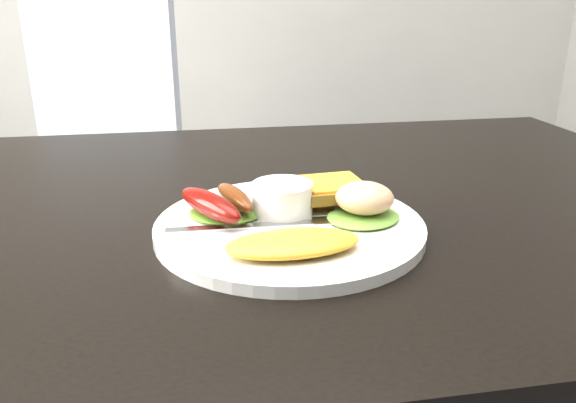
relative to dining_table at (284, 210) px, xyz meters
name	(u,v)px	position (x,y,z in m)	size (l,w,h in m)	color
dining_table	(284,210)	(0.00, 0.00, 0.00)	(1.20, 0.80, 0.04)	black
dining_chair	(105,193)	(-0.37, 0.94, -0.28)	(0.48, 0.48, 0.06)	tan
person	(151,95)	(-0.21, 0.77, 0.03)	(0.55, 0.36, 1.52)	navy
plate	(290,227)	(-0.01, -0.12, 0.03)	(0.29, 0.29, 0.01)	white
lettuce_left	(226,212)	(-0.08, -0.09, 0.04)	(0.08, 0.08, 0.01)	#548C1D
lettuce_right	(363,217)	(0.07, -0.13, 0.04)	(0.08, 0.07, 0.01)	#59912D
omelette	(293,243)	(-0.02, -0.20, 0.04)	(0.13, 0.06, 0.02)	#FBE446
sausage_a	(210,205)	(-0.10, -0.10, 0.05)	(0.03, 0.11, 0.03)	#710909
sausage_b	(235,197)	(-0.07, -0.09, 0.05)	(0.02, 0.09, 0.02)	brown
ramekin	(282,200)	(-0.02, -0.10, 0.05)	(0.07, 0.07, 0.04)	white
toast_a	(300,195)	(0.01, -0.05, 0.04)	(0.07, 0.07, 0.01)	brown
toast_b	(333,189)	(0.05, -0.07, 0.05)	(0.07, 0.07, 0.01)	#8D5C15
potato_salad	(364,198)	(0.07, -0.12, 0.06)	(0.06, 0.06, 0.03)	beige
fork	(241,227)	(-0.07, -0.13, 0.03)	(0.16, 0.01, 0.00)	#ADAFB7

